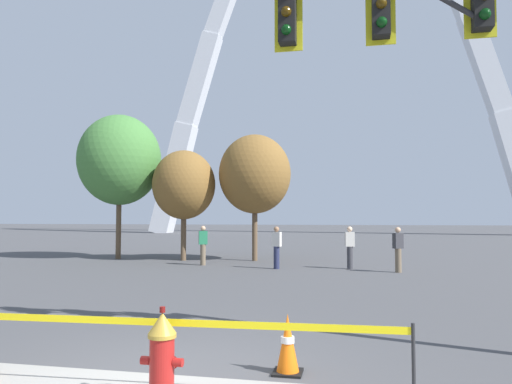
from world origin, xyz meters
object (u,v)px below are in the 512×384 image
at_px(monument_arch, 334,58).
at_px(pedestrian_standing_center, 277,247).
at_px(traffic_signal_gantry, 458,54).
at_px(pedestrian_near_trees, 398,249).
at_px(traffic_cone_by_hydrant, 288,344).
at_px(fire_hydrant, 162,357).
at_px(pedestrian_walking_left, 203,245).
at_px(pedestrian_walking_right, 350,247).

relative_size(monument_arch, pedestrian_standing_center, 30.30).
distance_m(traffic_signal_gantry, pedestrian_near_trees, 11.01).
relative_size(monument_arch, pedestrian_near_trees, 30.30).
relative_size(traffic_cone_by_hydrant, traffic_signal_gantry, 0.11).
distance_m(fire_hydrant, pedestrian_walking_left, 14.50).
bearing_deg(pedestrian_walking_left, pedestrian_standing_center, -13.69).
distance_m(traffic_cone_by_hydrant, pedestrian_walking_right, 12.51).
bearing_deg(fire_hydrant, pedestrian_walking_left, 106.16).
xyz_separation_m(monument_arch, pedestrian_standing_center, (-0.67, -39.16, -20.11)).
bearing_deg(pedestrian_standing_center, fire_hydrant, -86.11).
distance_m(monument_arch, pedestrian_walking_left, 43.51).
xyz_separation_m(traffic_cone_by_hydrant, pedestrian_standing_center, (-2.06, 11.97, 0.46)).
distance_m(fire_hydrant, pedestrian_standing_center, 13.19).
height_order(pedestrian_walking_left, pedestrian_walking_right, same).
height_order(traffic_signal_gantry, monument_arch, monument_arch).
relative_size(pedestrian_standing_center, pedestrian_near_trees, 1.00).
height_order(monument_arch, pedestrian_walking_right, monument_arch).
xyz_separation_m(monument_arch, pedestrian_walking_right, (2.03, -38.65, -20.11)).
xyz_separation_m(traffic_signal_gantry, pedestrian_walking_right, (-1.66, 11.30, -3.45)).
xyz_separation_m(pedestrian_walking_left, pedestrian_standing_center, (3.14, -0.76, 0.00)).
bearing_deg(pedestrian_walking_left, monument_arch, 84.33).
height_order(traffic_cone_by_hydrant, pedestrian_near_trees, pedestrian_near_trees).
height_order(traffic_cone_by_hydrant, traffic_signal_gantry, traffic_signal_gantry).
xyz_separation_m(fire_hydrant, pedestrian_walking_right, (1.81, 13.67, 0.35)).
bearing_deg(traffic_signal_gantry, traffic_cone_by_hydrant, -152.65).
xyz_separation_m(traffic_signal_gantry, pedestrian_standing_center, (-4.36, 10.78, -3.45)).
bearing_deg(pedestrian_walking_right, traffic_signal_gantry, -81.66).
bearing_deg(pedestrian_near_trees, monument_arch, 95.37).
xyz_separation_m(traffic_cone_by_hydrant, monument_arch, (-1.39, 51.13, 20.57)).
xyz_separation_m(fire_hydrant, monument_arch, (-0.22, 52.32, 20.46)).
xyz_separation_m(fire_hydrant, pedestrian_near_trees, (3.49, 12.83, 0.35)).
distance_m(fire_hydrant, traffic_cone_by_hydrant, 1.66).
distance_m(traffic_signal_gantry, monument_arch, 52.78).
xyz_separation_m(traffic_cone_by_hydrant, pedestrian_walking_right, (0.65, 12.49, 0.46)).
bearing_deg(pedestrian_near_trees, fire_hydrant, -105.22).
relative_size(fire_hydrant, pedestrian_standing_center, 0.62).
relative_size(traffic_signal_gantry, pedestrian_near_trees, 4.04).
height_order(fire_hydrant, pedestrian_standing_center, pedestrian_standing_center).
xyz_separation_m(pedestrian_walking_left, pedestrian_walking_right, (5.85, -0.25, 0.00)).
height_order(fire_hydrant, traffic_signal_gantry, traffic_signal_gantry).
distance_m(monument_arch, pedestrian_near_trees, 44.46).
bearing_deg(pedestrian_walking_left, traffic_cone_by_hydrant, -67.79).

